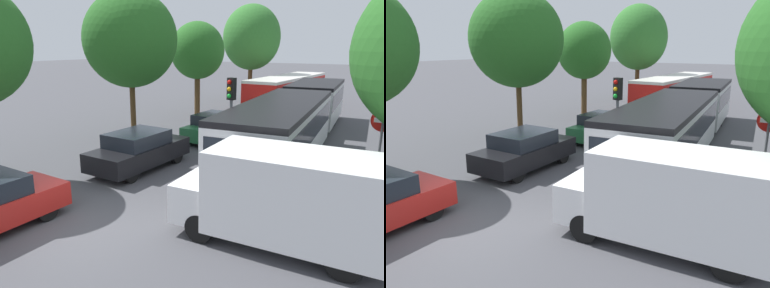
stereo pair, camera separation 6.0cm
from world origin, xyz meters
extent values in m
plane|color=#47474C|center=(0.00, 0.00, 0.00)|extent=(200.00, 200.00, 0.00)
cube|color=silver|center=(2.51, 8.02, 1.32)|extent=(3.50, 9.82, 2.08)
cube|color=black|center=(2.51, 8.02, 1.69)|extent=(3.49, 9.44, 0.91)
cube|color=black|center=(2.51, 8.02, 2.46)|extent=(3.50, 9.82, 0.20)
cube|color=silver|center=(1.63, 17.09, 1.32)|extent=(3.21, 6.80, 2.08)
cube|color=black|center=(1.63, 17.09, 1.69)|extent=(3.20, 6.54, 0.91)
cube|color=black|center=(1.63, 17.09, 2.46)|extent=(3.21, 6.80, 0.20)
cylinder|color=black|center=(2.00, 13.31, 1.32)|extent=(2.00, 1.19, 1.91)
cube|color=black|center=(2.98, 3.28, 1.57)|extent=(2.27, 0.32, 1.11)
cylinder|color=black|center=(3.89, 5.07, 0.51)|extent=(0.40, 1.04, 1.01)
cylinder|color=black|center=(1.73, 4.86, 0.51)|extent=(0.40, 1.04, 1.01)
cylinder|color=black|center=(3.29, 11.19, 0.51)|extent=(0.40, 1.04, 1.01)
cylinder|color=black|center=(1.13, 10.98, 0.51)|extent=(0.40, 1.04, 1.01)
cylinder|color=black|center=(2.71, 17.20, 0.51)|extent=(0.40, 1.04, 1.01)
cylinder|color=black|center=(0.55, 16.99, 0.51)|extent=(0.40, 1.04, 1.01)
cube|color=red|center=(-1.85, 22.76, 1.24)|extent=(2.98, 11.30, 1.95)
cube|color=black|center=(-1.85, 22.76, 1.59)|extent=(2.97, 10.74, 0.82)
cube|color=silver|center=(-1.85, 22.76, 2.31)|extent=(2.98, 11.30, 0.19)
cylinder|color=black|center=(-2.73, 26.50, 0.49)|extent=(0.33, 0.99, 0.97)
cylinder|color=black|center=(-0.65, 26.41, 0.49)|extent=(0.33, 0.99, 0.97)
cylinder|color=black|center=(-3.04, 19.45, 0.49)|extent=(0.33, 0.99, 0.97)
cylinder|color=black|center=(-0.96, 19.36, 0.49)|extent=(0.33, 0.99, 0.97)
cylinder|color=black|center=(-2.72, 0.00, 0.31)|extent=(0.23, 0.63, 0.63)
cylinder|color=black|center=(-1.26, -0.03, 0.31)|extent=(0.23, 0.63, 0.63)
cube|color=black|center=(-1.95, 4.81, 0.61)|extent=(1.93, 4.33, 0.69)
cube|color=black|center=(-1.96, 4.71, 1.23)|extent=(1.73, 2.29, 0.53)
cylinder|color=black|center=(-2.68, 6.20, 0.33)|extent=(0.24, 0.66, 0.65)
cylinder|color=black|center=(-1.16, 6.16, 0.33)|extent=(0.24, 0.66, 0.65)
cylinder|color=black|center=(-2.75, 3.46, 0.33)|extent=(0.24, 0.66, 0.65)
cylinder|color=black|center=(-1.23, 3.42, 0.33)|extent=(0.24, 0.66, 0.65)
cube|color=#236638|center=(-1.62, 10.40, 0.57)|extent=(1.79, 4.02, 0.64)
cube|color=black|center=(-1.63, 10.30, 1.14)|extent=(1.60, 2.12, 0.49)
cylinder|color=black|center=(-2.30, 11.69, 0.30)|extent=(0.22, 0.61, 0.61)
cylinder|color=black|center=(-0.88, 11.65, 0.30)|extent=(0.22, 0.61, 0.61)
cylinder|color=black|center=(-2.36, 9.15, 0.30)|extent=(0.22, 0.61, 0.61)
cylinder|color=black|center=(-0.95, 9.11, 0.30)|extent=(0.22, 0.61, 0.61)
cube|color=white|center=(4.95, 2.12, 1.31)|extent=(4.21, 2.23, 2.00)
cube|color=white|center=(2.45, 1.98, 0.84)|extent=(1.01, 1.95, 1.00)
cylinder|color=black|center=(2.90, 1.16, 0.36)|extent=(0.73, 0.28, 0.72)
cylinder|color=black|center=(2.80, 2.84, 0.36)|extent=(0.73, 0.28, 0.72)
cylinder|color=black|center=(6.19, 1.35, 0.36)|extent=(0.73, 0.28, 0.72)
cylinder|color=black|center=(6.10, 3.03, 0.36)|extent=(0.73, 0.28, 0.72)
cylinder|color=#56595E|center=(0.42, 7.92, 1.70)|extent=(0.12, 0.12, 3.40)
cube|color=black|center=(0.42, 7.92, 2.95)|extent=(0.37, 0.31, 0.90)
sphere|color=red|center=(0.38, 7.77, 3.23)|extent=(0.18, 0.18, 0.18)
sphere|color=#EAAD14|center=(0.38, 7.77, 2.95)|extent=(0.18, 0.18, 0.18)
sphere|color=green|center=(0.38, 7.77, 2.67)|extent=(0.18, 0.18, 0.18)
cylinder|color=#56595E|center=(6.19, 6.45, 1.20)|extent=(0.08, 0.08, 2.40)
cylinder|color=red|center=(6.19, 6.45, 2.47)|extent=(0.70, 0.03, 0.70)
cube|color=white|center=(6.19, 6.43, 2.47)|extent=(0.50, 0.04, 0.14)
cylinder|color=#51381E|center=(-5.13, 8.22, 1.62)|extent=(0.27, 0.27, 3.24)
ellipsoid|color=#286623|center=(-5.13, 8.22, 4.96)|extent=(4.51, 4.51, 4.57)
ellipsoid|color=#33752D|center=(-4.79, 8.51, 4.27)|extent=(2.70, 2.70, 2.51)
cylinder|color=#51381E|center=(-5.86, 15.70, 1.49)|extent=(0.37, 0.37, 2.98)
ellipsoid|color=#286623|center=(-5.86, 15.70, 4.37)|extent=(3.55, 3.55, 3.71)
ellipsoid|color=#33752D|center=(-5.50, 15.73, 3.81)|extent=(2.13, 2.13, 2.04)
cylinder|color=#51381E|center=(-5.73, 24.34, 1.67)|extent=(0.37, 0.37, 3.34)
ellipsoid|color=#33752D|center=(-5.73, 24.34, 5.35)|extent=(4.79, 4.79, 5.36)
camera|label=1|loc=(7.08, -5.98, 4.63)|focal=35.00mm
camera|label=2|loc=(7.13, -5.95, 4.63)|focal=35.00mm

